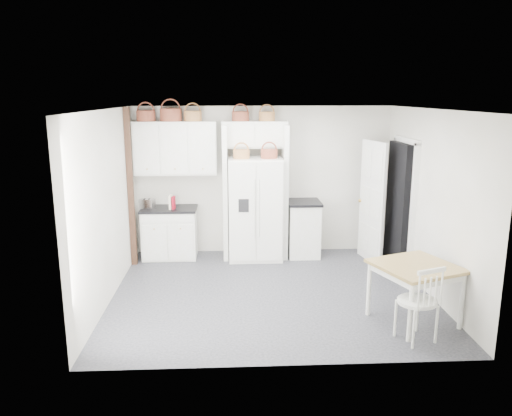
{
  "coord_description": "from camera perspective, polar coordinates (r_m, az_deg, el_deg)",
  "views": [
    {
      "loc": [
        -0.56,
        -6.73,
        2.79
      ],
      "look_at": [
        -0.2,
        0.4,
        1.16
      ],
      "focal_mm": 35.0,
      "sensor_mm": 36.0,
      "label": 1
    }
  ],
  "objects": [
    {
      "name": "basket_fridge_b",
      "position": [
        8.32,
        1.51,
        6.2
      ],
      "size": [
        0.28,
        0.28,
        0.15
      ],
      "primitive_type": "cylinder",
      "color": "brown",
      "rests_on": "refrigerator"
    },
    {
      "name": "fridge_panel_left",
      "position": [
        8.59,
        -3.52,
        1.81
      ],
      "size": [
        0.08,
        0.6,
        2.3
      ],
      "primitive_type": "cube",
      "color": "white",
      "rests_on": "floor"
    },
    {
      "name": "upper_cabinet",
      "position": [
        8.66,
        -9.19,
        6.78
      ],
      "size": [
        1.4,
        0.34,
        0.9
      ],
      "primitive_type": "cube",
      "color": "white",
      "rests_on": "wall_back"
    },
    {
      "name": "basket_bridge_a",
      "position": [
        8.57,
        -1.79,
        10.43
      ],
      "size": [
        0.29,
        0.29,
        0.16
      ],
      "primitive_type": "cylinder",
      "color": "brown",
      "rests_on": "bridge_cabinet"
    },
    {
      "name": "wall_left",
      "position": [
        7.1,
        -16.6,
        0.18
      ],
      "size": [
        0.0,
        4.0,
        4.0
      ],
      "primitive_type": "plane",
      "rotation": [
        1.57,
        0.0,
        1.57
      ],
      "color": "#BCB8A7",
      "rests_on": "floor"
    },
    {
      "name": "base_cab_left",
      "position": [
        8.83,
        -9.82,
        -2.91
      ],
      "size": [
        0.91,
        0.58,
        0.85
      ],
      "primitive_type": "cube",
      "color": "white",
      "rests_on": "floor"
    },
    {
      "name": "wall_right",
      "position": [
        7.45,
        19.33,
        0.56
      ],
      "size": [
        0.0,
        4.0,
        4.0
      ],
      "primitive_type": "plane",
      "rotation": [
        1.57,
        0.0,
        -1.57
      ],
      "color": "#BCB8A7",
      "rests_on": "floor"
    },
    {
      "name": "door_slab",
      "position": [
        8.59,
        13.11,
        0.64
      ],
      "size": [
        0.21,
        0.79,
        2.05
      ],
      "primitive_type": "cube",
      "rotation": [
        0.0,
        0.0,
        -1.36
      ],
      "color": "white",
      "rests_on": "floor"
    },
    {
      "name": "wall_back",
      "position": [
        8.88,
        0.75,
        3.18
      ],
      "size": [
        4.5,
        0.0,
        4.5
      ],
      "primitive_type": "plane",
      "rotation": [
        1.57,
        0.0,
        0.0
      ],
      "color": "#BCB8A7",
      "rests_on": "floor"
    },
    {
      "name": "cookbook_red",
      "position": [
        8.6,
        -9.39,
        0.61
      ],
      "size": [
        0.05,
        0.15,
        0.22
      ],
      "primitive_type": "cube",
      "rotation": [
        0.0,
        0.0,
        -0.14
      ],
      "color": "maroon",
      "rests_on": "counter_left"
    },
    {
      "name": "trim_post",
      "position": [
        8.38,
        -14.15,
        2.21
      ],
      "size": [
        0.09,
        0.09,
        2.6
      ],
      "primitive_type": "cube",
      "color": "black",
      "rests_on": "floor"
    },
    {
      "name": "ceiling",
      "position": [
        6.76,
        1.88,
        11.21
      ],
      "size": [
        4.5,
        4.5,
        0.0
      ],
      "primitive_type": "plane",
      "color": "white",
      "rests_on": "wall_back"
    },
    {
      "name": "windsor_chair",
      "position": [
        6.11,
        17.94,
        -10.1
      ],
      "size": [
        0.58,
        0.56,
        0.95
      ],
      "primitive_type": "cube",
      "rotation": [
        0.0,
        0.0,
        0.35
      ],
      "color": "white",
      "rests_on": "floor"
    },
    {
      "name": "base_cab_right",
      "position": [
        8.84,
        5.4,
        -2.44
      ],
      "size": [
        0.53,
        0.64,
        0.94
      ],
      "primitive_type": "cube",
      "color": "white",
      "rests_on": "floor"
    },
    {
      "name": "doorway_void",
      "position": [
        8.39,
        16.09,
        0.18
      ],
      "size": [
        0.18,
        0.85,
        2.05
      ],
      "primitive_type": "cube",
      "color": "black",
      "rests_on": "floor"
    },
    {
      "name": "dining_table",
      "position": [
        6.59,
        17.61,
        -9.29
      ],
      "size": [
        1.17,
        1.17,
        0.75
      ],
      "primitive_type": "cube",
      "rotation": [
        0.0,
        0.0,
        0.37
      ],
      "color": "olive",
      "rests_on": "floor"
    },
    {
      "name": "refrigerator",
      "position": [
        8.57,
        -0.09,
        -0.06
      ],
      "size": [
        0.91,
        0.73,
        1.75
      ],
      "primitive_type": "cube",
      "color": "white",
      "rests_on": "floor"
    },
    {
      "name": "basket_fridge_a",
      "position": [
        8.3,
        -1.68,
        6.17
      ],
      "size": [
        0.27,
        0.27,
        0.14
      ],
      "primitive_type": "cylinder",
      "color": "olive",
      "rests_on": "refrigerator"
    },
    {
      "name": "basket_upper_b",
      "position": [
        8.63,
        -9.72,
        10.44
      ],
      "size": [
        0.36,
        0.36,
        0.21
      ],
      "primitive_type": "cylinder",
      "color": "brown",
      "rests_on": "upper_cabinet"
    },
    {
      "name": "counter_right",
      "position": [
        8.72,
        5.47,
        0.66
      ],
      "size": [
        0.58,
        0.68,
        0.04
      ],
      "primitive_type": "cube",
      "color": "black",
      "rests_on": "base_cab_right"
    },
    {
      "name": "fridge_panel_right",
      "position": [
        8.64,
        3.26,
        1.88
      ],
      "size": [
        0.08,
        0.6,
        2.3
      ],
      "primitive_type": "cube",
      "color": "white",
      "rests_on": "floor"
    },
    {
      "name": "basket_bridge_b",
      "position": [
        8.59,
        1.25,
        10.43
      ],
      "size": [
        0.27,
        0.27,
        0.16
      ],
      "primitive_type": "cylinder",
      "color": "olive",
      "rests_on": "bridge_cabinet"
    },
    {
      "name": "cookbook_cream",
      "position": [
        8.6,
        -9.7,
        0.68
      ],
      "size": [
        0.06,
        0.16,
        0.24
      ],
      "primitive_type": "cube",
      "rotation": [
        0.0,
        0.0,
        -0.16
      ],
      "color": "#F6E5C4",
      "rests_on": "counter_left"
    },
    {
      "name": "basket_upper_c",
      "position": [
        8.59,
        -7.24,
        10.38
      ],
      "size": [
        0.3,
        0.3,
        0.17
      ],
      "primitive_type": "cylinder",
      "color": "olive",
      "rests_on": "upper_cabinet"
    },
    {
      "name": "floor",
      "position": [
        7.31,
        1.73,
        -9.61
      ],
      "size": [
        4.5,
        4.5,
        0.0
      ],
      "primitive_type": "plane",
      "color": "#222128",
      "rests_on": "ground"
    },
    {
      "name": "toaster",
      "position": [
        8.68,
        -12.34,
        0.45
      ],
      "size": [
        0.28,
        0.22,
        0.17
      ],
      "primitive_type": "cube",
      "rotation": [
        0.0,
        0.0,
        -0.33
      ],
      "color": "silver",
      "rests_on": "counter_left"
    },
    {
      "name": "bridge_cabinet",
      "position": [
        8.6,
        -0.17,
        8.4
      ],
      "size": [
        1.12,
        0.34,
        0.45
      ],
      "primitive_type": "cube",
      "color": "white",
      "rests_on": "wall_back"
    },
    {
      "name": "counter_left",
      "position": [
        8.72,
        -9.93,
        -0.11
      ],
      "size": [
        0.95,
        0.62,
        0.04
      ],
      "primitive_type": "cube",
      "color": "black",
      "rests_on": "base_cab_left"
    },
    {
      "name": "basket_upper_a",
      "position": [
        8.69,
        -12.47,
        10.23
      ],
      "size": [
        0.32,
        0.32,
        0.18
      ],
      "primitive_type": "cylinder",
      "color": "brown",
      "rests_on": "upper_cabinet"
    }
  ]
}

